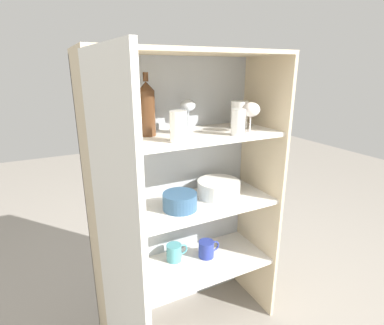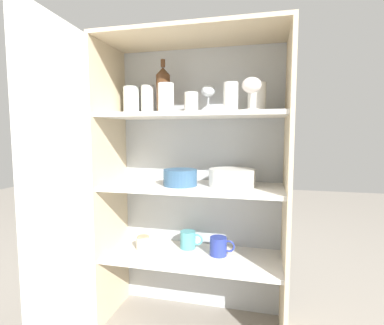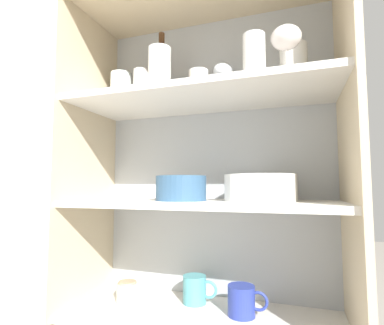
% 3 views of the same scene
% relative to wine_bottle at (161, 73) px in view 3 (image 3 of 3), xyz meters
% --- Properties ---
extents(cupboard_back_panel, '(0.89, 0.02, 1.39)m').
position_rel_wine_bottle_xyz_m(cupboard_back_panel, '(0.16, 0.12, -0.47)').
color(cupboard_back_panel, '#B2B7BC').
rests_on(cupboard_back_panel, ground_plane).
extents(cupboard_side_left, '(0.02, 0.37, 1.39)m').
position_rel_wine_bottle_xyz_m(cupboard_side_left, '(-0.27, -0.06, -0.47)').
color(cupboard_side_left, '#CCB793').
rests_on(cupboard_side_left, ground_plane).
extents(cupboard_side_right, '(0.02, 0.37, 1.39)m').
position_rel_wine_bottle_xyz_m(cupboard_side_right, '(0.60, -0.06, -0.47)').
color(cupboard_side_right, '#CCB793').
rests_on(cupboard_side_right, ground_plane).
extents(shelf_board_lower, '(0.85, 0.33, 0.02)m').
position_rel_wine_bottle_xyz_m(shelf_board_lower, '(0.16, -0.06, -0.82)').
color(shelf_board_lower, silver).
extents(shelf_board_middle, '(0.85, 0.33, 0.02)m').
position_rel_wine_bottle_xyz_m(shelf_board_middle, '(0.16, -0.06, -0.47)').
color(shelf_board_middle, silver).
extents(shelf_board_upper, '(0.85, 0.33, 0.02)m').
position_rel_wine_bottle_xyz_m(shelf_board_upper, '(0.16, -0.06, -0.13)').
color(shelf_board_upper, silver).
extents(tumbler_glass_0, '(0.07, 0.07, 0.15)m').
position_rel_wine_bottle_xyz_m(tumbler_glass_0, '(-0.09, 0.03, -0.04)').
color(tumbler_glass_0, white).
rests_on(tumbler_glass_0, shelf_board_upper).
extents(tumbler_glass_1, '(0.07, 0.07, 0.10)m').
position_rel_wine_bottle_xyz_m(tumbler_glass_1, '(0.15, -0.01, -0.07)').
color(tumbler_glass_1, white).
rests_on(tumbler_glass_1, shelf_board_upper).
extents(tumbler_glass_2, '(0.07, 0.07, 0.12)m').
position_rel_wine_bottle_xyz_m(tumbler_glass_2, '(0.07, -0.17, -0.06)').
color(tumbler_glass_2, white).
rests_on(tumbler_glass_2, shelf_board_upper).
extents(tumbler_glass_3, '(0.08, 0.08, 0.13)m').
position_rel_wine_bottle_xyz_m(tumbler_glass_3, '(0.46, -0.04, -0.05)').
color(tumbler_glass_3, white).
rests_on(tumbler_glass_3, shelf_board_upper).
extents(tumbler_glass_4, '(0.08, 0.08, 0.14)m').
position_rel_wine_bottle_xyz_m(tumbler_glass_4, '(-0.18, 0.02, -0.04)').
color(tumbler_glass_4, white).
rests_on(tumbler_glass_4, shelf_board_upper).
extents(tumbler_glass_5, '(0.06, 0.06, 0.12)m').
position_rel_wine_bottle_xyz_m(tumbler_glass_5, '(0.36, -0.17, -0.06)').
color(tumbler_glass_5, white).
rests_on(tumbler_glass_5, shelf_board_upper).
extents(wine_glass_0, '(0.07, 0.07, 0.14)m').
position_rel_wine_bottle_xyz_m(wine_glass_0, '(0.22, 0.05, -0.01)').
color(wine_glass_0, white).
rests_on(wine_glass_0, shelf_board_upper).
extents(wine_glass_1, '(0.08, 0.08, 0.14)m').
position_rel_wine_bottle_xyz_m(wine_glass_1, '(0.44, -0.15, -0.02)').
color(wine_glass_1, silver).
rests_on(wine_glass_1, shelf_board_upper).
extents(wine_bottle, '(0.07, 0.07, 0.27)m').
position_rel_wine_bottle_xyz_m(wine_bottle, '(0.00, 0.00, 0.00)').
color(wine_bottle, '#4C2D19').
rests_on(wine_bottle, shelf_board_upper).
extents(plate_stack_white, '(0.22, 0.22, 0.08)m').
position_rel_wine_bottle_xyz_m(plate_stack_white, '(0.35, -0.04, -0.42)').
color(plate_stack_white, white).
rests_on(plate_stack_white, shelf_board_middle).
extents(mixing_bowl_large, '(0.16, 0.16, 0.08)m').
position_rel_wine_bottle_xyz_m(mixing_bowl_large, '(0.11, -0.08, -0.42)').
color(mixing_bowl_large, '#33567A').
rests_on(mixing_bowl_large, shelf_board_middle).
extents(coffee_mug_primary, '(0.12, 0.08, 0.09)m').
position_rel_wine_bottle_xyz_m(coffee_mug_primary, '(0.29, -0.03, -0.76)').
color(coffee_mug_primary, '#283893').
rests_on(coffee_mug_primary, shelf_board_lower).
extents(coffee_mug_extra_1, '(0.12, 0.08, 0.09)m').
position_rel_wine_bottle_xyz_m(coffee_mug_extra_1, '(0.12, 0.02, -0.76)').
color(coffee_mug_extra_1, teal).
rests_on(coffee_mug_extra_1, shelf_board_lower).
extents(storage_jar, '(0.07, 0.07, 0.07)m').
position_rel_wine_bottle_xyz_m(storage_jar, '(-0.10, -0.05, -0.77)').
color(storage_jar, beige).
rests_on(storage_jar, shelf_board_lower).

